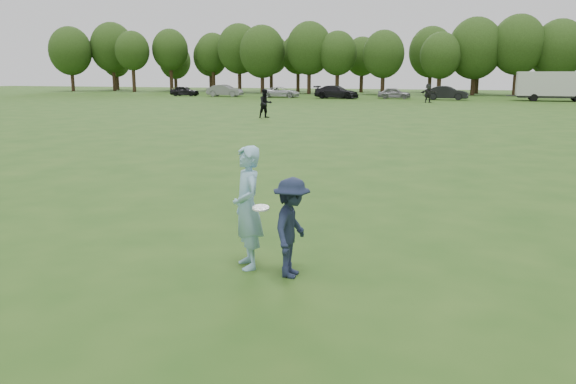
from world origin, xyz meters
name	(u,v)px	position (x,y,z in m)	size (l,w,h in m)	color
ground	(319,281)	(0.00, 0.00, 0.00)	(200.00, 200.00, 0.00)	#244B15
thrower	(247,208)	(-1.27, 0.28, 1.00)	(0.73, 0.48, 2.00)	#8ABDD6
defender	(292,228)	(-0.47, 0.09, 0.79)	(1.01, 0.58, 1.57)	#1A233A
player_far_a	(265,104)	(-11.29, 29.23, 1.00)	(0.97, 0.76, 2.00)	black
player_far_d	(428,93)	(-1.76, 53.12, 0.99)	(1.84, 0.59, 1.98)	#252525
car_a	(185,91)	(-33.96, 60.62, 0.66)	(1.55, 3.86, 1.31)	black
car_b	(225,91)	(-28.09, 60.60, 0.77)	(1.62, 4.65, 1.53)	slate
car_c	(281,92)	(-20.23, 60.25, 0.66)	(2.19, 4.74, 1.32)	silver
car_d	(337,92)	(-12.90, 59.29, 0.78)	(2.18, 5.37, 1.56)	black
car_e	(394,93)	(-6.19, 60.89, 0.66)	(1.57, 3.90, 1.33)	gray
car_f	(447,93)	(-0.11, 59.83, 0.79)	(1.66, 4.77, 1.57)	black
disc_in_play	(261,208)	(-0.96, 0.06, 1.07)	(0.32, 0.32, 0.08)	white
cargo_trailer	(556,85)	(11.31, 60.41, 1.78)	(9.00, 2.75, 3.20)	silver
treeline	(475,49)	(2.81, 76.90, 6.26)	(130.35, 18.39, 11.74)	#332114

